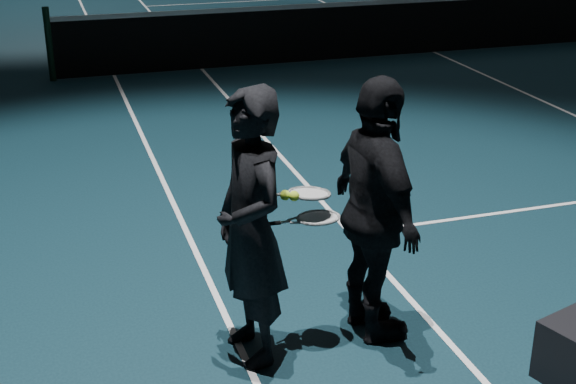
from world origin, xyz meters
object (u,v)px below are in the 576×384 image
object	(u,v)px
player_a	(251,229)
player_b	(376,212)
racket_lower	(318,218)
racket_upper	(309,193)
tennis_balls	(289,193)

from	to	relation	value
player_a	player_b	distance (m)	0.85
racket_lower	player_b	bearing A→B (deg)	0.00
racket_lower	racket_upper	world-z (taller)	racket_upper
player_b	tennis_balls	xyz separation A→B (m)	(-0.59, 0.01, 0.21)
racket_lower	tennis_balls	xyz separation A→B (m)	(-0.19, 0.01, 0.19)
tennis_balls	racket_upper	bearing A→B (deg)	13.41
player_a	racket_upper	distance (m)	0.44
racket_lower	tennis_balls	world-z (taller)	tennis_balls
racket_upper	racket_lower	bearing A→B (deg)	-42.66
racket_lower	tennis_balls	size ratio (longest dim) A/B	5.67
player_a	player_b	bearing A→B (deg)	80.33
player_b	player_a	bearing A→B (deg)	87.17
racket_upper	tennis_balls	xyz separation A→B (m)	(-0.15, -0.03, 0.04)
racket_lower	player_a	bearing A→B (deg)	-180.00
player_a	player_b	xyz separation A→B (m)	(0.85, -0.00, 0.00)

